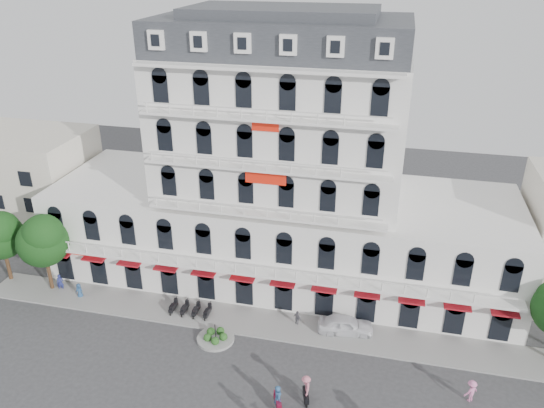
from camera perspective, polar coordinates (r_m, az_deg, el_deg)
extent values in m
plane|color=#38383A|center=(41.92, -4.74, -20.07)|extent=(120.00, 120.00, 0.00)
cube|color=gray|center=(48.29, -1.45, -12.62)|extent=(53.00, 4.00, 0.16)
cube|color=silver|center=(53.20, 0.93, -3.01)|extent=(45.00, 14.00, 9.00)
cube|color=silver|center=(48.93, 1.02, 8.39)|extent=(22.00, 12.00, 13.00)
cube|color=#2D3035|center=(47.20, 1.10, 17.72)|extent=(21.56, 11.76, 3.00)
cube|color=#2D3035|center=(46.98, 1.12, 20.01)|extent=(15.84, 8.64, 0.80)
cube|color=#A4141E|center=(47.46, -1.04, -8.28)|extent=(40.50, 1.00, 0.15)
cube|color=red|center=(44.15, -0.70, 3.01)|extent=(3.50, 0.10, 1.40)
cube|color=beige|center=(66.59, -24.77, 2.02)|extent=(14.00, 10.00, 12.00)
cylinder|color=gray|center=(46.76, -6.08, -14.20)|extent=(3.20, 3.20, 0.24)
cylinder|color=black|center=(46.27, -6.12, -13.46)|extent=(0.08, 0.08, 1.40)
sphere|color=#1A4F1C|center=(46.36, -5.25, -14.04)|extent=(0.70, 0.70, 0.70)
sphere|color=#1A4F1C|center=(46.98, -5.57, -13.44)|extent=(0.70, 0.70, 0.70)
sphere|color=#1A4F1C|center=(47.01, -6.59, -13.46)|extent=(0.70, 0.70, 0.70)
sphere|color=#1A4F1C|center=(46.43, -6.95, -14.07)|extent=(0.70, 0.70, 0.70)
sphere|color=#1A4F1C|center=(46.01, -6.13, -14.44)|extent=(0.70, 0.70, 0.70)
cylinder|color=#382314|center=(59.14, -26.53, -5.88)|extent=(0.36, 0.36, 3.52)
sphere|color=black|center=(57.69, -27.14, -3.15)|extent=(4.48, 4.48, 4.48)
sphere|color=black|center=(56.74, -27.14, -2.43)|extent=(3.52, 3.52, 3.52)
cylinder|color=#382314|center=(55.86, -22.83, -6.85)|extent=(0.36, 0.36, 3.74)
sphere|color=black|center=(54.24, -23.43, -3.79)|extent=(4.76, 4.76, 4.76)
sphere|color=black|center=(53.25, -23.38, -2.98)|extent=(3.74, 3.74, 3.74)
sphere|color=black|center=(54.37, -23.72, -2.96)|extent=(3.40, 3.40, 3.40)
imported|color=white|center=(47.27, 7.91, -12.75)|extent=(4.97, 2.54, 1.62)
cube|color=maroon|center=(40.73, 0.62, -20.55)|extent=(0.94, 1.51, 0.35)
torus|color=black|center=(41.30, 0.46, -20.27)|extent=(0.36, 0.60, 0.60)
imported|color=#294F7D|center=(40.24, 0.63, -19.87)|extent=(0.78, 0.91, 1.58)
cube|color=black|center=(41.28, 3.65, -19.84)|extent=(0.74, 1.54, 0.35)
torus|color=black|center=(41.09, 3.72, -20.65)|extent=(0.28, 0.61, 0.60)
torus|color=black|center=(41.85, 3.56, -19.57)|extent=(0.28, 0.61, 0.60)
imported|color=#C4687C|center=(40.69, 3.69, -19.02)|extent=(0.99, 1.35, 1.87)
imported|color=navy|center=(54.20, -20.02, -8.76)|extent=(0.78, 0.53, 1.54)
imported|color=slate|center=(47.69, 2.75, -12.19)|extent=(0.94, 0.80, 1.51)
imported|color=pink|center=(43.50, 20.63, -18.30)|extent=(1.35, 1.26, 1.82)
imported|color=navy|center=(55.82, -21.82, -7.87)|extent=(0.78, 0.68, 1.79)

